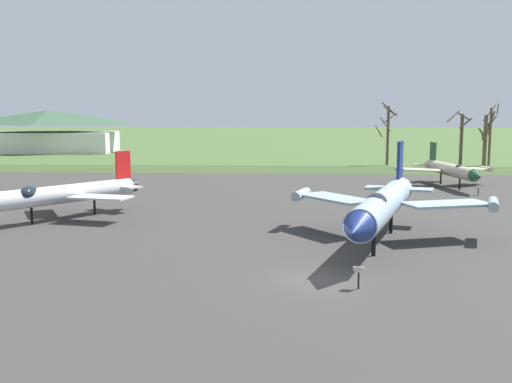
% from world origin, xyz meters
% --- Properties ---
extents(ground_plane, '(600.00, 600.00, 0.00)m').
position_xyz_m(ground_plane, '(0.00, 0.00, 0.00)').
color(ground_plane, '#425B2D').
extents(asphalt_apron, '(92.55, 58.97, 0.05)m').
position_xyz_m(asphalt_apron, '(0.00, 17.69, 0.03)').
color(asphalt_apron, '#383533').
rests_on(asphalt_apron, ground).
extents(grass_verge_strip, '(152.55, 12.00, 0.06)m').
position_xyz_m(grass_verge_strip, '(0.00, 53.18, 0.03)').
color(grass_verge_strip, '#354924').
rests_on(grass_verge_strip, ground).
extents(jet_fighter_front_left, '(10.37, 13.42, 4.50)m').
position_xyz_m(jet_fighter_front_left, '(15.55, 34.99, 1.89)').
color(jet_fighter_front_left, '#B7B293').
rests_on(jet_fighter_front_left, ground).
extents(info_placard_front_left, '(0.55, 0.26, 0.99)m').
position_xyz_m(info_placard_front_left, '(16.41, 28.65, 0.61)').
color(info_placard_front_left, black).
rests_on(info_placard_front_left, ground).
extents(jet_fighter_front_right, '(10.09, 11.93, 4.77)m').
position_xyz_m(jet_fighter_front_right, '(-17.82, 14.19, 1.96)').
color(jet_fighter_front_right, silver).
rests_on(jet_fighter_front_right, ground).
extents(jet_fighter_rear_center, '(12.85, 16.76, 5.81)m').
position_xyz_m(jet_fighter_rear_center, '(4.14, 7.63, 2.45)').
color(jet_fighter_rear_center, '#8EA3B2').
rests_on(jet_fighter_rear_center, ground).
extents(info_placard_rear_center, '(0.54, 0.41, 1.10)m').
position_xyz_m(info_placard_rear_center, '(1.63, -1.43, 0.69)').
color(info_placard_rear_center, black).
rests_on(info_placard_rear_center, ground).
extents(bare_tree_far_left, '(3.12, 3.09, 9.35)m').
position_xyz_m(bare_tree_far_left, '(13.42, 61.78, 4.96)').
color(bare_tree_far_left, brown).
rests_on(bare_tree_far_left, ground).
extents(bare_tree_left_of_center, '(3.67, 3.21, 8.18)m').
position_xyz_m(bare_tree_left_of_center, '(23.66, 59.67, 4.42)').
color(bare_tree_left_of_center, brown).
rests_on(bare_tree_left_of_center, ground).
extents(bare_tree_center, '(2.22, 2.20, 8.11)m').
position_xyz_m(bare_tree_center, '(27.77, 61.33, 4.21)').
color(bare_tree_center, brown).
rests_on(bare_tree_center, ground).
extents(bare_tree_right_of_center, '(2.55, 2.49, 9.16)m').
position_xyz_m(bare_tree_right_of_center, '(28.36, 61.35, 4.69)').
color(bare_tree_right_of_center, brown).
rests_on(bare_tree_right_of_center, ground).
extents(visitor_building, '(27.89, 16.36, 8.40)m').
position_xyz_m(visitor_building, '(-49.34, 88.26, 4.21)').
color(visitor_building, silver).
rests_on(visitor_building, ground).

